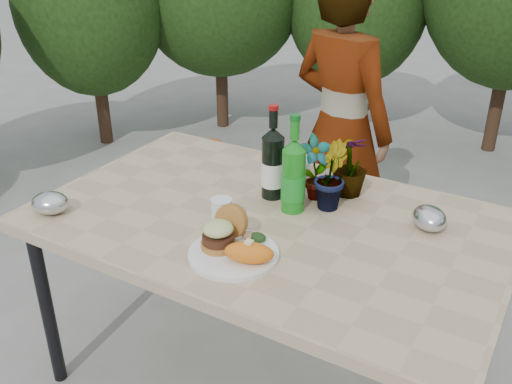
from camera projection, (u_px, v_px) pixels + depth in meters
The scene contains 18 objects.
ground at pixel (266, 378), 2.31m from camera, with size 80.00×80.00×0.00m, color slate.
patio_table at pixel (268, 231), 2.00m from camera, with size 1.60×1.00×0.75m.
shrub_hedge at pixel (443, 34), 3.00m from camera, with size 6.92×5.05×2.14m.
dinner_plate at pixel (234, 254), 1.75m from camera, with size 0.28×0.28×0.01m, color white.
burger_stack at pixel (222, 232), 1.76m from camera, with size 0.11×0.16×0.11m.
sweet_potato at pixel (249, 253), 1.68m from camera, with size 0.15×0.08×0.06m, color orange.
grilled_veg at pixel (254, 236), 1.80m from camera, with size 0.08×0.05×0.03m.
wine_bottle at pixel (273, 164), 2.05m from camera, with size 0.08×0.08×0.35m.
sparkling_water at pixel (293, 177), 1.96m from camera, with size 0.09×0.09×0.35m.
plastic_cup at pixel (222, 212), 1.90m from camera, with size 0.07×0.07×0.10m, color silver.
seedling_left at pixel (315, 168), 2.04m from camera, with size 0.13×0.09×0.24m, color #275A1F.
seedling_mid at pixel (330, 175), 1.99m from camera, with size 0.13×0.11×0.24m, color #22541C.
seedling_right at pixel (350, 165), 2.08m from camera, with size 0.13×0.13×0.23m, color #2A541D.
blue_bowl at pixel (293, 169), 2.20m from camera, with size 0.13×0.13×0.11m, color silver.
foil_packet_left at pixel (50, 203), 1.98m from camera, with size 0.13×0.11×0.08m, color #BABCC2.
foil_packet_right at pixel (429, 218), 1.88m from camera, with size 0.13×0.11×0.08m, color #B9BBC0.
person at pixel (341, 128), 2.73m from camera, with size 0.55×0.36×1.52m, color #8A6145.
terracotta_pot at pixel (211, 150), 4.28m from camera, with size 0.17×0.17×0.14m.
Camera 1 is at (0.84, -1.51, 1.71)m, focal length 40.00 mm.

